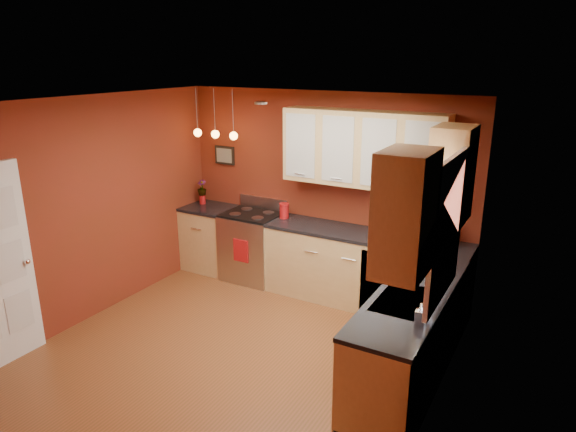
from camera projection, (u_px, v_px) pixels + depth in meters
The scene contains 26 objects.
floor at pixel (233, 357), 5.36m from camera, with size 4.20×4.20×0.00m, color brown.
ceiling at pixel (224, 104), 4.58m from camera, with size 4.00×4.20×0.02m, color white.
wall_back at pixel (323, 192), 6.72m from camera, with size 4.00×0.02×2.60m, color maroon.
wall_front at pixel (34, 340), 3.23m from camera, with size 4.00×0.02×2.60m, color maroon.
wall_left at pixel (87, 211), 5.91m from camera, with size 0.02×4.20×2.60m, color maroon.
wall_right at pixel (436, 283), 4.04m from camera, with size 0.02×4.20×2.60m, color maroon.
base_cabinets_back_left at pixel (211, 239), 7.50m from camera, with size 0.70×0.60×0.90m, color tan.
base_cabinets_back_right at pixel (364, 271), 6.38m from camera, with size 2.54×0.60×0.90m, color tan.
base_cabinets_right at pixel (408, 341), 4.81m from camera, with size 0.60×2.10×0.90m, color tan.
counter_back_left at pixel (209, 208), 7.36m from camera, with size 0.70×0.62×0.04m, color black.
counter_back_right at pixel (366, 235), 6.24m from camera, with size 2.54×0.62×0.04m, color black.
counter_right at pixel (412, 296), 4.67m from camera, with size 0.62×2.10×0.04m, color black.
gas_range at pixel (253, 246), 7.15m from camera, with size 0.76×0.64×1.11m.
dishwasher_front at pixel (385, 286), 5.97m from camera, with size 0.60×0.02×0.80m, color #AEADB2.
sink at pixel (407, 303), 4.54m from camera, with size 0.50×0.70×0.33m.
window at pixel (447, 225), 4.18m from camera, with size 0.06×1.02×1.22m.
upper_cabinets_back at pixel (363, 149), 6.10m from camera, with size 2.00×0.35×0.90m, color tan.
upper_cabinets_right at pixel (432, 191), 4.20m from camera, with size 0.35×1.95×0.90m, color tan.
wall_picture at pixel (225, 155), 7.32m from camera, with size 0.32×0.03×0.26m, color black.
pendant_lights at pixel (215, 134), 6.90m from camera, with size 0.71×0.11×0.66m.
red_canister at pixel (284, 211), 6.81m from camera, with size 0.13×0.13×0.20m.
red_vase at pixel (202, 199), 7.49m from camera, with size 0.09×0.09×0.14m, color #AA1214.
flowers at pixel (202, 188), 7.44m from camera, with size 0.13×0.13×0.23m, color #AA1214.
coffee_maker at pixel (443, 234), 5.85m from camera, with size 0.22×0.21×0.27m.
soap_pump at pixel (420, 314), 4.11m from camera, with size 0.08×0.08×0.18m, color white.
dish_towel at pixel (241, 251), 6.85m from camera, with size 0.23×0.02×0.31m, color #AA1214.
Camera 1 is at (2.79, -3.80, 3.01)m, focal length 32.00 mm.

